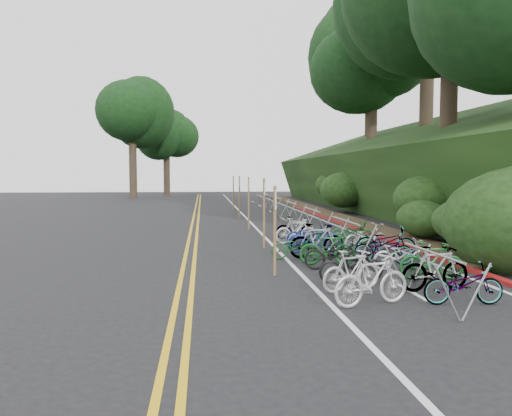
{
  "coord_description": "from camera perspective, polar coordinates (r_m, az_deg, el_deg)",
  "views": [
    {
      "loc": [
        -1.58,
        -12.65,
        2.68
      ],
      "look_at": [
        0.52,
        6.95,
        1.3
      ],
      "focal_mm": 35.0,
      "sensor_mm": 36.0,
      "label": 1
    }
  ],
  "objects": [
    {
      "name": "ground",
      "position": [
        13.03,
        0.99,
        -7.87
      ],
      "size": [
        120.0,
        120.0,
        0.0
      ],
      "primitive_type": "plane",
      "color": "black",
      "rests_on": "ground"
    },
    {
      "name": "road_markings",
      "position": [
        23.01,
        -0.55,
        -2.67
      ],
      "size": [
        7.47,
        80.0,
        0.01
      ],
      "color": "gold",
      "rests_on": "ground"
    },
    {
      "name": "red_curb",
      "position": [
        25.84,
        10.3,
        -1.9
      ],
      "size": [
        0.25,
        28.0,
        0.1
      ],
      "primitive_type": "cube",
      "color": "maroon",
      "rests_on": "ground"
    },
    {
      "name": "embankment",
      "position": [
        34.86,
        18.58,
        3.61
      ],
      "size": [
        14.3,
        48.14,
        9.11
      ],
      "color": "black",
      "rests_on": "ground"
    },
    {
      "name": "tree_cluster",
      "position": [
        37.71,
        12.24,
        18.52
      ],
      "size": [
        33.11,
        54.59,
        19.57
      ],
      "color": "#2D2319",
      "rests_on": "ground"
    },
    {
      "name": "bike_rack_front",
      "position": [
        10.8,
        19.43,
        -6.3
      ],
      "size": [
        1.11,
        2.61,
        1.09
      ],
      "color": "gray",
      "rests_on": "ground"
    },
    {
      "name": "bike_racks_rest",
      "position": [
        26.12,
        4.0,
        -0.01
      ],
      "size": [
        1.14,
        23.0,
        1.17
      ],
      "color": "gray",
      "rests_on": "ground"
    },
    {
      "name": "signpost_near",
      "position": [
        12.99,
        2.16,
        -1.89
      ],
      "size": [
        0.08,
        0.4,
        2.35
      ],
      "color": "brown",
      "rests_on": "ground"
    },
    {
      "name": "signposts_rest",
      "position": [
        26.77,
        -1.43,
        1.33
      ],
      "size": [
        0.08,
        18.4,
        2.5
      ],
      "color": "brown",
      "rests_on": "ground"
    },
    {
      "name": "bike_front",
      "position": [
        15.48,
        4.54,
        -4.47
      ],
      "size": [
        0.98,
        1.62,
        0.8
      ],
      "primitive_type": "imported",
      "rotation": [
        0.0,
        0.0,
        1.25
      ],
      "color": "#144C1E",
      "rests_on": "ground"
    },
    {
      "name": "bike_valet",
      "position": [
        15.37,
        11.13,
        -4.32
      ],
      "size": [
        3.54,
        11.68,
        1.1
      ],
      "color": "beige",
      "rests_on": "ground"
    }
  ]
}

